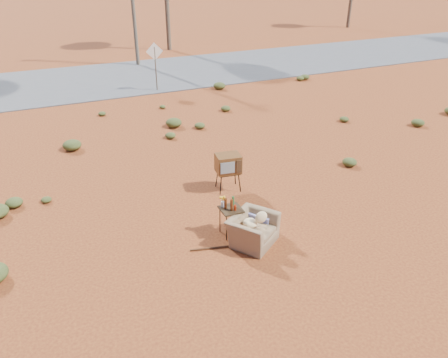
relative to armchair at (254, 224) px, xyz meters
name	(u,v)px	position (x,y,z in m)	size (l,w,h in m)	color
ground	(243,231)	(-0.06, 0.42, -0.41)	(140.00, 140.00, 0.00)	#994B1E
highway	(112,79)	(-0.06, 15.42, -0.39)	(140.00, 7.00, 0.04)	#565659
armchair	(254,224)	(0.00, 0.00, 0.00)	(1.30, 1.30, 0.89)	#7F6345
tv_unit	(228,164)	(0.47, 2.39, 0.35)	(0.70, 0.60, 1.03)	black
side_table	(229,207)	(-0.40, 0.45, 0.29)	(0.48, 0.48, 0.96)	#342413
rusty_bar	(226,246)	(-0.68, 0.01, -0.39)	(0.04, 0.04, 1.58)	#4F2B15
road_sign	(155,58)	(1.44, 12.42, 1.09)	(0.78, 0.06, 2.19)	brown
scrub_patch	(155,159)	(-0.88, 4.83, -0.28)	(17.49, 8.07, 0.33)	#465023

